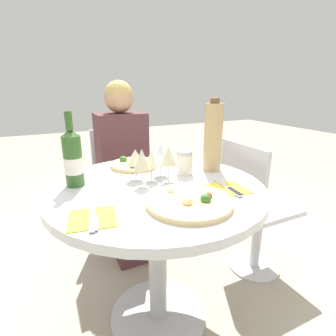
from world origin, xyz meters
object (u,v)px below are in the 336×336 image
object	(u,v)px
seated_diner	(126,177)
tall_carafe	(213,137)
dining_table	(157,217)
pizza_large	(189,202)
wine_bottle	(73,159)
chair_behind_diner	(122,187)
chair_empty_side	(253,211)

from	to	relation	value
seated_diner	tall_carafe	xyz separation A→B (m)	(0.27, -0.61, 0.36)
dining_table	pizza_large	xyz separation A→B (m)	(0.03, -0.23, 0.17)
pizza_large	wine_bottle	world-z (taller)	wine_bottle
pizza_large	seated_diner	bearing A→B (deg)	87.97
chair_behind_diner	tall_carafe	world-z (taller)	tall_carafe
seated_diner	wine_bottle	bearing A→B (deg)	54.85
dining_table	seated_diner	size ratio (longest dim) A/B	0.79
dining_table	chair_behind_diner	bearing A→B (deg)	85.62
chair_empty_side	dining_table	bearing A→B (deg)	-82.02
chair_behind_diner	wine_bottle	size ratio (longest dim) A/B	2.67
dining_table	tall_carafe	size ratio (longest dim) A/B	2.62
dining_table	pizza_large	size ratio (longest dim) A/B	2.95
seated_diner	chair_behind_diner	bearing A→B (deg)	-90.00
chair_empty_side	tall_carafe	xyz separation A→B (m)	(-0.34, -0.02, 0.49)
chair_behind_diner	chair_empty_side	world-z (taller)	same
tall_carafe	wine_bottle	bearing A→B (deg)	173.59
chair_behind_diner	seated_diner	world-z (taller)	seated_diner
chair_empty_side	tall_carafe	bearing A→B (deg)	-86.64
tall_carafe	seated_diner	bearing A→B (deg)	114.07
chair_behind_diner	chair_empty_side	distance (m)	0.95
dining_table	wine_bottle	bearing A→B (deg)	154.94
chair_behind_diner	pizza_large	distance (m)	1.10
dining_table	tall_carafe	distance (m)	0.47
seated_diner	chair_empty_side	xyz separation A→B (m)	(0.61, -0.59, -0.12)
dining_table	chair_empty_side	xyz separation A→B (m)	(0.67, 0.09, -0.16)
chair_behind_diner	seated_diner	size ratio (longest dim) A/B	0.71
chair_empty_side	wine_bottle	bearing A→B (deg)	-93.09
wine_bottle	tall_carafe	size ratio (longest dim) A/B	0.89
seated_diner	pizza_large	size ratio (longest dim) A/B	3.73
chair_behind_diner	wine_bottle	xyz separation A→B (m)	(-0.38, -0.67, 0.44)
wine_bottle	tall_carafe	world-z (taller)	tall_carafe
wine_bottle	chair_empty_side	bearing A→B (deg)	-3.09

